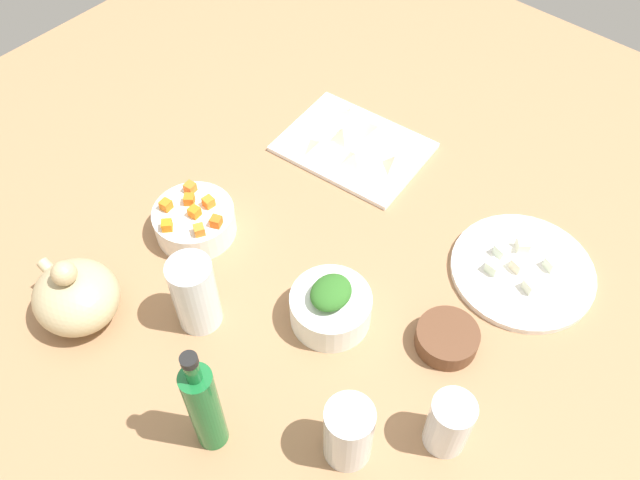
% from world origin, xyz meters
% --- Properties ---
extents(tabletop, '(1.90, 1.90, 0.03)m').
position_xyz_m(tabletop, '(0.00, 0.00, 0.01)').
color(tabletop, '#A17650').
rests_on(tabletop, ground).
extents(cutting_board, '(0.30, 0.24, 0.01)m').
position_xyz_m(cutting_board, '(0.13, -0.26, 0.03)').
color(cutting_board, white).
rests_on(cutting_board, tabletop).
extents(plate_tofu, '(0.25, 0.25, 0.01)m').
position_xyz_m(plate_tofu, '(-0.29, -0.21, 0.04)').
color(plate_tofu, white).
rests_on(plate_tofu, tabletop).
extents(bowl_greens, '(0.13, 0.13, 0.06)m').
position_xyz_m(bowl_greens, '(-0.10, 0.08, 0.06)').
color(bowl_greens, white).
rests_on(bowl_greens, tabletop).
extents(bowl_carrots, '(0.15, 0.15, 0.05)m').
position_xyz_m(bowl_carrots, '(0.21, 0.10, 0.06)').
color(bowl_carrots, white).
rests_on(bowl_carrots, tabletop).
extents(bowl_small_side, '(0.10, 0.10, 0.04)m').
position_xyz_m(bowl_small_side, '(-0.27, 0.00, 0.05)').
color(bowl_small_side, brown).
rests_on(bowl_small_side, tabletop).
extents(teapot, '(0.16, 0.14, 0.14)m').
position_xyz_m(teapot, '(0.22, 0.35, 0.08)').
color(teapot, tan).
rests_on(teapot, tabletop).
extents(bottle_1, '(0.05, 0.05, 0.24)m').
position_xyz_m(bottle_1, '(-0.10, 0.35, 0.13)').
color(bottle_1, '#17692F').
rests_on(bottle_1, tabletop).
extents(drinking_glass_0, '(0.07, 0.07, 0.12)m').
position_xyz_m(drinking_glass_0, '(-0.26, 0.24, 0.09)').
color(drinking_glass_0, white).
rests_on(drinking_glass_0, tabletop).
extents(drinking_glass_1, '(0.06, 0.06, 0.11)m').
position_xyz_m(drinking_glass_1, '(-0.36, 0.13, 0.08)').
color(drinking_glass_1, white).
rests_on(drinking_glass_1, tabletop).
extents(drinking_glass_2, '(0.07, 0.07, 0.14)m').
position_xyz_m(drinking_glass_2, '(0.07, 0.23, 0.10)').
color(drinking_glass_2, white).
rests_on(drinking_glass_2, tabletop).
extents(carrot_cube_0, '(0.03, 0.03, 0.02)m').
position_xyz_m(carrot_cube_0, '(0.22, 0.16, 0.09)').
color(carrot_cube_0, orange).
rests_on(carrot_cube_0, bowl_carrots).
extents(carrot_cube_1, '(0.02, 0.02, 0.02)m').
position_xyz_m(carrot_cube_1, '(0.25, 0.13, 0.09)').
color(carrot_cube_1, orange).
rests_on(carrot_cube_1, bowl_carrots).
extents(carrot_cube_2, '(0.02, 0.02, 0.02)m').
position_xyz_m(carrot_cube_2, '(0.20, 0.07, 0.09)').
color(carrot_cube_2, orange).
rests_on(carrot_cube_2, bowl_carrots).
extents(carrot_cube_3, '(0.02, 0.02, 0.02)m').
position_xyz_m(carrot_cube_3, '(0.20, 0.11, 0.09)').
color(carrot_cube_3, orange).
rests_on(carrot_cube_3, bowl_carrots).
extents(carrot_cube_4, '(0.02, 0.02, 0.02)m').
position_xyz_m(carrot_cube_4, '(0.25, 0.07, 0.09)').
color(carrot_cube_4, orange).
rests_on(carrot_cube_4, bowl_carrots).
extents(carrot_cube_5, '(0.02, 0.02, 0.02)m').
position_xyz_m(carrot_cube_5, '(0.17, 0.13, 0.09)').
color(carrot_cube_5, orange).
rests_on(carrot_cube_5, bowl_carrots).
extents(carrot_cube_6, '(0.02, 0.02, 0.02)m').
position_xyz_m(carrot_cube_6, '(0.16, 0.10, 0.09)').
color(carrot_cube_6, orange).
rests_on(carrot_cube_6, bowl_carrots).
extents(carrot_cube_7, '(0.03, 0.03, 0.02)m').
position_xyz_m(carrot_cube_7, '(0.23, 0.09, 0.09)').
color(carrot_cube_7, orange).
rests_on(carrot_cube_7, bowl_carrots).
extents(chopped_greens_mound, '(0.07, 0.08, 0.03)m').
position_xyz_m(chopped_greens_mound, '(-0.10, 0.08, 0.11)').
color(chopped_greens_mound, '#2F6A24').
rests_on(chopped_greens_mound, bowl_greens).
extents(tofu_cube_0, '(0.03, 0.03, 0.02)m').
position_xyz_m(tofu_cube_0, '(-0.27, -0.24, 0.05)').
color(tofu_cube_0, silver).
rests_on(tofu_cube_0, plate_tofu).
extents(tofu_cube_1, '(0.03, 0.03, 0.02)m').
position_xyz_m(tofu_cube_1, '(-0.32, -0.18, 0.05)').
color(tofu_cube_1, white).
rests_on(tofu_cube_1, plate_tofu).
extents(tofu_cube_2, '(0.03, 0.03, 0.02)m').
position_xyz_m(tofu_cube_2, '(-0.28, -0.20, 0.05)').
color(tofu_cube_2, '#FAE9CA').
rests_on(tofu_cube_2, plate_tofu).
extents(tofu_cube_3, '(0.03, 0.03, 0.02)m').
position_xyz_m(tofu_cube_3, '(-0.33, -0.24, 0.05)').
color(tofu_cube_3, white).
rests_on(tofu_cube_3, plate_tofu).
extents(tofu_cube_4, '(0.02, 0.02, 0.02)m').
position_xyz_m(tofu_cube_4, '(-0.25, -0.17, 0.05)').
color(tofu_cube_4, white).
rests_on(tofu_cube_4, plate_tofu).
extents(tofu_cube_5, '(0.03, 0.03, 0.02)m').
position_xyz_m(tofu_cube_5, '(-0.24, -0.21, 0.05)').
color(tofu_cube_5, white).
rests_on(tofu_cube_5, plate_tofu).
extents(dumpling_0, '(0.06, 0.05, 0.03)m').
position_xyz_m(dumpling_0, '(0.16, -0.25, 0.06)').
color(dumpling_0, beige).
rests_on(dumpling_0, cutting_board).
extents(dumpling_1, '(0.06, 0.06, 0.03)m').
position_xyz_m(dumpling_1, '(0.10, -0.22, 0.05)').
color(dumpling_1, beige).
rests_on(dumpling_1, cutting_board).
extents(dumpling_2, '(0.07, 0.08, 0.02)m').
position_xyz_m(dumpling_2, '(0.11, -0.31, 0.05)').
color(dumpling_2, beige).
rests_on(dumpling_2, cutting_board).
extents(dumpling_3, '(0.06, 0.07, 0.02)m').
position_xyz_m(dumpling_3, '(0.17, -0.20, 0.05)').
color(dumpling_3, beige).
rests_on(dumpling_3, cutting_board).
extents(dumpling_4, '(0.05, 0.05, 0.03)m').
position_xyz_m(dumpling_4, '(0.03, -0.26, 0.05)').
color(dumpling_4, beige).
rests_on(dumpling_4, cutting_board).
extents(dumpling_5, '(0.07, 0.07, 0.02)m').
position_xyz_m(dumpling_5, '(0.19, -0.32, 0.05)').
color(dumpling_5, beige).
rests_on(dumpling_5, cutting_board).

